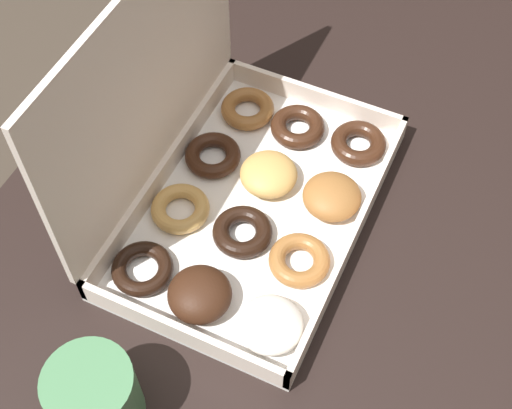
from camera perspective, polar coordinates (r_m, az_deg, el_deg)
dining_table at (r=0.98m, az=2.37°, el=-7.39°), size 1.27×0.80×0.71m
donut_box at (r=0.90m, az=-1.81°, el=1.75°), size 0.41×0.28×0.32m
coffee_mug at (r=0.79m, az=-12.80°, el=-14.75°), size 0.09×0.09×0.10m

